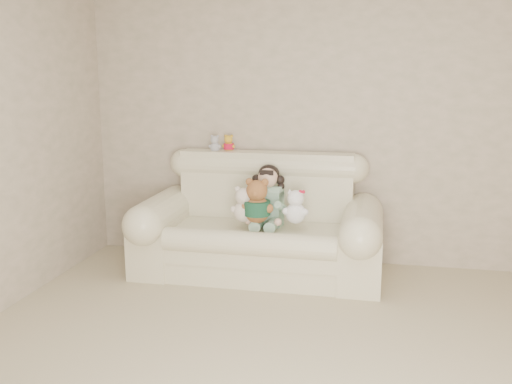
# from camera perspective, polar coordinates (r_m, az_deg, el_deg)

# --- Properties ---
(wall_back) EXTENTS (4.50, 0.00, 4.50)m
(wall_back) POSITION_cam_1_polar(r_m,az_deg,el_deg) (5.29, 7.47, 6.90)
(wall_back) COLOR beige
(wall_back) RESTS_ON ground
(sofa) EXTENTS (2.10, 0.95, 1.03)m
(sofa) POSITION_cam_1_polar(r_m,az_deg,el_deg) (5.00, 0.24, -2.41)
(sofa) COLOR beige
(sofa) RESTS_ON floor
(seated_child) EXTENTS (0.39, 0.45, 0.54)m
(seated_child) POSITION_cam_1_polar(r_m,az_deg,el_deg) (5.02, 1.18, -0.29)
(seated_child) COLOR #2B7C4C
(seated_child) RESTS_ON sofa
(brown_teddy) EXTENTS (0.34, 0.31, 0.44)m
(brown_teddy) POSITION_cam_1_polar(r_m,az_deg,el_deg) (4.81, 0.11, -0.46)
(brown_teddy) COLOR brown
(brown_teddy) RESTS_ON sofa
(white_cat) EXTENTS (0.24, 0.19, 0.34)m
(white_cat) POSITION_cam_1_polar(r_m,az_deg,el_deg) (4.82, 3.92, -1.08)
(white_cat) COLOR white
(white_cat) RESTS_ON sofa
(cream_teddy) EXTENTS (0.26, 0.22, 0.35)m
(cream_teddy) POSITION_cam_1_polar(r_m,az_deg,el_deg) (4.85, -1.22, -0.89)
(cream_teddy) COLOR silver
(cream_teddy) RESTS_ON sofa
(yellow_mini_bear) EXTENTS (0.12, 0.09, 0.19)m
(yellow_mini_bear) POSITION_cam_1_polar(r_m,az_deg,el_deg) (5.35, -2.69, 4.93)
(yellow_mini_bear) COLOR gold
(yellow_mini_bear) RESTS_ON sofa
(grey_mini_plush) EXTENTS (0.14, 0.13, 0.19)m
(grey_mini_plush) POSITION_cam_1_polar(r_m,az_deg,el_deg) (5.35, -4.05, 4.90)
(grey_mini_plush) COLOR #B7B7BE
(grey_mini_plush) RESTS_ON sofa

